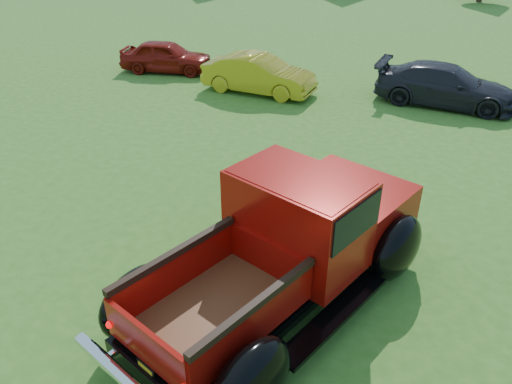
# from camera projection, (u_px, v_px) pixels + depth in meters

# --- Properties ---
(ground) EXTENTS (120.00, 120.00, 0.00)m
(ground) POSITION_uv_depth(u_px,v_px,m) (251.00, 248.00, 9.32)
(ground) COLOR #35621C
(ground) RESTS_ON ground
(pickup_truck) EXTENTS (4.43, 6.03, 2.11)m
(pickup_truck) POSITION_uv_depth(u_px,v_px,m) (297.00, 238.00, 7.86)
(pickup_truck) COLOR black
(pickup_truck) RESTS_ON ground
(show_car_red) EXTENTS (3.56, 1.79, 1.16)m
(show_car_red) POSITION_uv_depth(u_px,v_px,m) (166.00, 56.00, 18.79)
(show_car_red) COLOR maroon
(show_car_red) RESTS_ON ground
(show_car_yellow) EXTENTS (3.93, 1.83, 1.25)m
(show_car_yellow) POSITION_uv_depth(u_px,v_px,m) (259.00, 74.00, 16.66)
(show_car_yellow) COLOR #B49E18
(show_car_yellow) RESTS_ON ground
(show_car_grey) EXTENTS (4.53, 2.36, 1.25)m
(show_car_grey) POSITION_uv_depth(u_px,v_px,m) (446.00, 85.00, 15.65)
(show_car_grey) COLOR black
(show_car_grey) RESTS_ON ground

